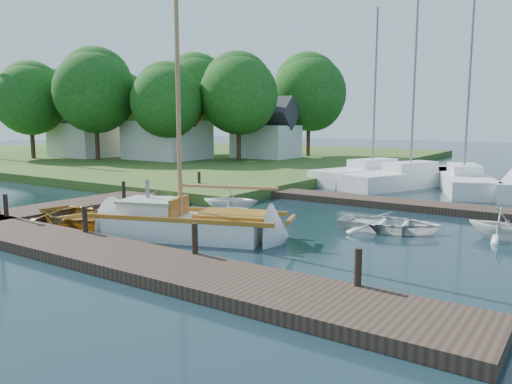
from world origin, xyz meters
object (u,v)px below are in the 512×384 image
Objects in this scene: mooring_post_1 at (85,219)px; marina_boat_2 at (464,180)px; mooring_post_0 at (6,205)px; mooring_post_4 at (124,190)px; house_b at (86,131)px; mooring_post_2 at (195,238)px; marina_boat_0 at (372,173)px; tree_3 at (239,94)px; mooring_post_3 at (358,267)px; house_a at (167,130)px; tender_b at (231,197)px; mooring_post_5 at (199,179)px; marina_boat_1 at (410,177)px; tree_0 at (30,99)px; tender_c at (389,221)px; tree_5 at (123,103)px; tree_1 at (95,91)px; house_c at (266,134)px; tree_7 at (309,93)px; tree_4 at (196,92)px; dinghy at (79,213)px; tender_d at (503,222)px; tree_2 at (167,101)px; tender_a at (165,196)px; sailboat at (192,227)px; tree_6 at (52,101)px.

mooring_post_1 is 0.07× the size of marina_boat_2.
mooring_post_4 is (0.50, 5.00, 0.00)m from mooring_post_0.
mooring_post_4 is 0.14× the size of house_b.
mooring_post_2 is (9.00, 0.00, 0.00)m from mooring_post_0.
tree_3 is at bearing 93.40° from marina_boat_0.
mooring_post_3 is 33.50m from house_a.
house_b reaches higher than tender_b.
mooring_post_2 is 1.00× the size of mooring_post_5.
marina_boat_1 reaches higher than mooring_post_1.
mooring_post_3 is 39.32m from tree_0.
marina_boat_2 is at bearing -10.18° from tender_c.
mooring_post_4 is at bearing -41.08° from tree_5.
tree_1 is at bearing 157.47° from mooring_post_5.
marina_boat_2 reaches higher than house_c.
mooring_post_2 is 4.50m from mooring_post_3.
house_b is at bearing 110.18° from marina_boat_0.
tree_3 is at bearing -104.04° from tree_7.
tree_5 is (-27.00, 25.05, 4.72)m from mooring_post_1.
tree_4 reaches higher than tender_b.
tree_1 reaches higher than dinghy.
marina_boat_2 is at bearing 31.22° from tender_d.
tree_1 is (-30.00, 17.05, 5.39)m from mooring_post_3.
mooring_post_0 is at bearing -48.07° from tree_5.
house_b is 10.30m from tree_2.
tree_5 reaches higher than house_b.
mooring_post_3 is 0.07× the size of marina_boat_1.
tender_b is 0.39× the size of house_b.
tender_a is at bearing 139.13° from mooring_post_2.
sailboat is at bearing -103.34° from tender_a.
dinghy is (-2.29, 1.44, -0.28)m from mooring_post_1.
tree_3 reaches higher than tender_c.
tree_3 is (-15.28, 4.42, 5.25)m from marina_boat_1.
marina_boat_0 is 16.76m from tree_7.
marina_boat_1 is at bearing -1.25° from tree_2.
tender_d is 0.27× the size of tree_2.
mooring_post_5 is at bearing -33.20° from tree_5.
tree_4 is (2.00, 10.00, 0.28)m from tree_1.
tender_c is 0.54× the size of house_a.
mooring_post_0 is 5.02m from mooring_post_4.
mooring_post_1 is 0.07× the size of marina_boat_1.
marina_boat_2 is (2.85, 0.07, 0.01)m from marina_boat_1.
tree_5 is (-24.71, 23.61, 5.00)m from dinghy.
tree_4 reaches higher than house_c.
house_b is at bearing 154.02° from tree_1.
mooring_post_1 is at bearing -42.86° from tree_5.
tree_0 is (-23.98, 8.55, 5.17)m from tender_a.
house_b is (-21.00, 9.00, 2.07)m from mooring_post_5.
mooring_post_0 is 35.77m from tree_6.
tender_a is at bearing -68.72° from house_c.
tree_0 reaches higher than tender_a.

